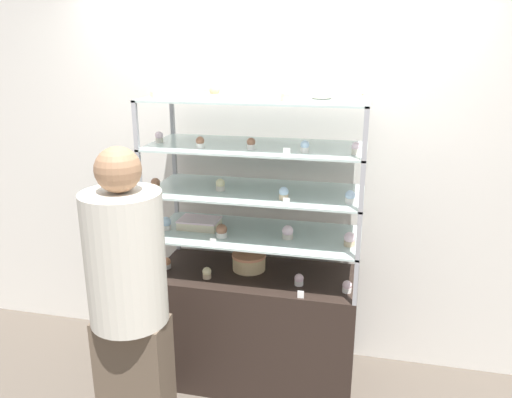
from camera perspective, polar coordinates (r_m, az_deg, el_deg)
name	(u,v)px	position (r m, az deg, el deg)	size (l,w,h in m)	color
ground_plane	(256,376)	(3.51, 0.00, -19.58)	(20.00, 20.00, 0.00)	brown
back_wall	(270,171)	(3.32, 1.62, 3.23)	(8.00, 0.05, 2.60)	silver
display_base	(256,326)	(3.30, 0.00, -14.36)	(1.24, 0.55, 0.75)	black
display_riser_lower	(256,235)	(3.02, 0.00, -4.16)	(1.24, 0.55, 0.27)	#99999E
display_riser_middle	(256,193)	(2.93, 0.00, 0.72)	(1.24, 0.55, 0.27)	#99999E
display_riser_upper	(256,148)	(2.87, 0.00, 5.85)	(1.24, 0.55, 0.27)	#99999E
display_riser_top	(256,101)	(2.83, 0.00, 11.18)	(1.24, 0.55, 0.27)	#99999E
layer_cake_centerpiece	(249,261)	(3.15, -0.81, -7.15)	(0.21, 0.21, 0.10)	#DBBC84
sheet_cake_frosted	(200,223)	(3.11, -6.47, -2.76)	(0.25, 0.17, 0.06)	beige
cupcake_0	(167,263)	(3.22, -10.18, -7.22)	(0.05, 0.05, 0.07)	white
cupcake_1	(207,273)	(3.06, -5.63, -8.40)	(0.05, 0.05, 0.07)	#CCB28C
cupcake_2	(299,280)	(2.97, 4.93, -9.17)	(0.05, 0.05, 0.07)	white
cupcake_3	(347,287)	(2.93, 10.36, -9.82)	(0.05, 0.05, 0.07)	white
price_tag_0	(301,294)	(2.84, 5.13, -10.82)	(0.04, 0.00, 0.04)	white
cupcake_4	(166,223)	(3.11, -10.25, -2.77)	(0.07, 0.07, 0.08)	white
cupcake_5	(222,231)	(2.94, -3.96, -3.66)	(0.07, 0.07, 0.08)	white
cupcake_6	(288,232)	(2.92, 3.64, -3.82)	(0.07, 0.07, 0.08)	beige
cupcake_7	(350,239)	(2.86, 10.65, -4.54)	(0.07, 0.07, 0.08)	#CCB28C
price_tag_1	(213,242)	(2.82, -4.94, -4.95)	(0.04, 0.00, 0.04)	white
cupcake_8	(156,184)	(2.99, -11.41, 1.68)	(0.05, 0.05, 0.07)	#CCB28C
cupcake_9	(220,185)	(2.92, -4.10, 1.63)	(0.05, 0.05, 0.07)	beige
cupcake_10	(284,193)	(2.75, 3.18, 0.65)	(0.05, 0.05, 0.07)	#CCB28C
cupcake_11	(350,197)	(2.73, 10.71, 0.23)	(0.05, 0.05, 0.07)	white
price_tag_2	(286,202)	(2.64, 3.49, -0.33)	(0.04, 0.00, 0.04)	white
cupcake_12	(159,137)	(3.00, -11.01, 6.96)	(0.05, 0.05, 0.07)	beige
cupcake_13	(200,143)	(2.79, -6.40, 6.44)	(0.05, 0.05, 0.07)	white
cupcake_14	(251,144)	(2.74, -0.62, 6.34)	(0.05, 0.05, 0.07)	white
cupcake_15	(305,147)	(2.68, 5.60, 5.98)	(0.05, 0.05, 0.07)	white
cupcake_16	(356,148)	(2.67, 11.35, 5.72)	(0.05, 0.05, 0.07)	beige
price_tag_3	(287,152)	(2.57, 3.52, 5.36)	(0.04, 0.00, 0.04)	white
cupcake_17	(155,91)	(2.89, -11.47, 11.97)	(0.05, 0.05, 0.07)	#CCB28C
cupcake_18	(214,93)	(2.76, -4.77, 12.00)	(0.05, 0.05, 0.07)	beige
cupcake_19	(285,95)	(2.65, 3.35, 11.82)	(0.05, 0.05, 0.07)	#CCB28C
cupcake_20	(358,94)	(2.71, 11.63, 11.63)	(0.05, 0.05, 0.07)	beige
price_tag_4	(182,97)	(2.68, -8.48, 11.47)	(0.04, 0.00, 0.04)	white
donut_glazed	(322,95)	(2.81, 7.56, 11.73)	(0.13, 0.13, 0.04)	#EFE5CC
customer_figure	(129,299)	(2.61, -14.34, -11.01)	(0.39, 0.39, 1.66)	brown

